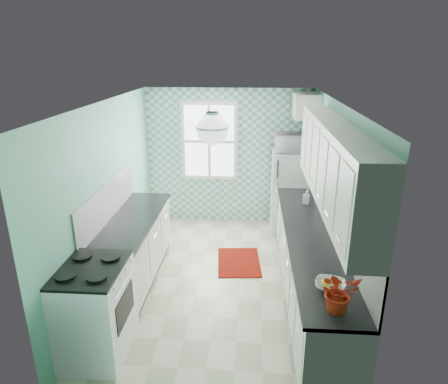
# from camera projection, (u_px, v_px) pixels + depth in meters

# --- Properties ---
(floor) EXTENTS (3.00, 4.40, 0.02)m
(floor) POSITION_uv_depth(u_px,v_px,m) (219.00, 280.00, 5.73)
(floor) COLOR beige
(floor) RESTS_ON ground
(ceiling) EXTENTS (3.00, 4.40, 0.02)m
(ceiling) POSITION_uv_depth(u_px,v_px,m) (219.00, 102.00, 4.89)
(ceiling) COLOR white
(ceiling) RESTS_ON wall_back
(wall_back) EXTENTS (3.00, 0.02, 2.50)m
(wall_back) POSITION_uv_depth(u_px,v_px,m) (229.00, 157.00, 7.39)
(wall_back) COLOR #6DBDA2
(wall_back) RESTS_ON floor
(wall_front) EXTENTS (3.00, 0.02, 2.50)m
(wall_front) POSITION_uv_depth(u_px,v_px,m) (197.00, 292.00, 3.23)
(wall_front) COLOR #6DBDA2
(wall_front) RESTS_ON floor
(wall_left) EXTENTS (0.02, 4.40, 2.50)m
(wall_left) POSITION_uv_depth(u_px,v_px,m) (108.00, 195.00, 5.41)
(wall_left) COLOR #6DBDA2
(wall_left) RESTS_ON floor
(wall_right) EXTENTS (0.02, 4.40, 2.50)m
(wall_right) POSITION_uv_depth(u_px,v_px,m) (334.00, 201.00, 5.21)
(wall_right) COLOR #6DBDA2
(wall_right) RESTS_ON floor
(accent_wall) EXTENTS (3.00, 0.01, 2.50)m
(accent_wall) POSITION_uv_depth(u_px,v_px,m) (229.00, 157.00, 7.37)
(accent_wall) COLOR #5FADA5
(accent_wall) RESTS_ON wall_back
(window) EXTENTS (1.04, 0.05, 1.44)m
(window) POSITION_uv_depth(u_px,v_px,m) (209.00, 141.00, 7.26)
(window) COLOR white
(window) RESTS_ON wall_back
(backsplash_right) EXTENTS (0.02, 3.60, 0.51)m
(backsplash_right) POSITION_uv_depth(u_px,v_px,m) (338.00, 217.00, 4.85)
(backsplash_right) COLOR white
(backsplash_right) RESTS_ON wall_right
(backsplash_left) EXTENTS (0.02, 2.15, 0.51)m
(backsplash_left) POSITION_uv_depth(u_px,v_px,m) (108.00, 201.00, 5.35)
(backsplash_left) COLOR white
(backsplash_left) RESTS_ON wall_left
(upper_cabinets_right) EXTENTS (0.33, 3.20, 0.90)m
(upper_cabinets_right) POSITION_uv_depth(u_px,v_px,m) (334.00, 165.00, 4.44)
(upper_cabinets_right) COLOR white
(upper_cabinets_right) RESTS_ON wall_right
(upper_cabinet_fridge) EXTENTS (0.40, 0.74, 0.40)m
(upper_cabinet_fridge) POSITION_uv_depth(u_px,v_px,m) (306.00, 105.00, 6.61)
(upper_cabinet_fridge) COLOR white
(upper_cabinet_fridge) RESTS_ON wall_right
(ceiling_light) EXTENTS (0.34, 0.34, 0.35)m
(ceiling_light) POSITION_uv_depth(u_px,v_px,m) (212.00, 129.00, 4.20)
(ceiling_light) COLOR silver
(ceiling_light) RESTS_ON ceiling
(base_cabinets_right) EXTENTS (0.60, 3.60, 0.90)m
(base_cabinets_right) POSITION_uv_depth(u_px,v_px,m) (310.00, 269.00, 5.12)
(base_cabinets_right) COLOR white
(base_cabinets_right) RESTS_ON floor
(countertop_right) EXTENTS (0.63, 3.60, 0.04)m
(countertop_right) POSITION_uv_depth(u_px,v_px,m) (311.00, 236.00, 4.96)
(countertop_right) COLOR black
(countertop_right) RESTS_ON base_cabinets_right
(base_cabinets_left) EXTENTS (0.60, 2.15, 0.90)m
(base_cabinets_left) POSITION_uv_depth(u_px,v_px,m) (133.00, 251.00, 5.58)
(base_cabinets_left) COLOR white
(base_cabinets_left) RESTS_ON floor
(countertop_left) EXTENTS (0.63, 2.15, 0.04)m
(countertop_left) POSITION_uv_depth(u_px,v_px,m) (132.00, 221.00, 5.42)
(countertop_left) COLOR black
(countertop_left) RESTS_ON base_cabinets_left
(fridge) EXTENTS (0.64, 0.64, 1.47)m
(fridge) POSITION_uv_depth(u_px,v_px,m) (289.00, 192.00, 7.09)
(fridge) COLOR silver
(fridge) RESTS_ON floor
(stove) EXTENTS (0.67, 0.84, 1.01)m
(stove) POSITION_uv_depth(u_px,v_px,m) (94.00, 309.00, 4.20)
(stove) COLOR white
(stove) RESTS_ON floor
(sink) EXTENTS (0.53, 0.44, 0.53)m
(sink) POSITION_uv_depth(u_px,v_px,m) (304.00, 207.00, 5.86)
(sink) COLOR silver
(sink) RESTS_ON countertop_right
(rug) EXTENTS (0.71, 0.97, 0.01)m
(rug) POSITION_uv_depth(u_px,v_px,m) (239.00, 262.00, 6.19)
(rug) COLOR #661101
(rug) RESTS_ON floor
(dish_towel) EXTENTS (0.05, 0.20, 0.31)m
(dish_towel) POSITION_uv_depth(u_px,v_px,m) (280.00, 230.00, 6.18)
(dish_towel) COLOR #5BAE97
(dish_towel) RESTS_ON base_cabinets_right
(fruit_bowl) EXTENTS (0.35, 0.35, 0.07)m
(fruit_bowl) POSITION_uv_depth(u_px,v_px,m) (330.00, 285.00, 3.82)
(fruit_bowl) COLOR white
(fruit_bowl) RESTS_ON countertop_right
(potted_plant) EXTENTS (0.40, 0.37, 0.37)m
(potted_plant) POSITION_uv_depth(u_px,v_px,m) (339.00, 292.00, 3.45)
(potted_plant) COLOR #A2201D
(potted_plant) RESTS_ON countertop_right
(soap_bottle) EXTENTS (0.11, 0.11, 0.20)m
(soap_bottle) POSITION_uv_depth(u_px,v_px,m) (306.00, 197.00, 5.95)
(soap_bottle) COLOR #90B1CA
(soap_bottle) RESTS_ON countertop_right
(microwave) EXTENTS (0.58, 0.39, 0.32)m
(microwave) POSITION_uv_depth(u_px,v_px,m) (292.00, 143.00, 6.79)
(microwave) COLOR white
(microwave) RESTS_ON fridge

